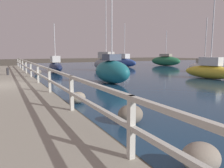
{
  "coord_description": "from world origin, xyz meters",
  "views": [
    {
      "loc": [
        0.27,
        -12.49,
        1.98
      ],
      "look_at": [
        5.3,
        -2.49,
        0.36
      ],
      "focal_mm": 35.0,
      "sensor_mm": 36.0,
      "label": 1
    }
  ],
  "objects": [
    {
      "name": "railing",
      "position": [
        2.0,
        -0.0,
        1.02
      ],
      "size": [
        0.1,
        32.5,
        1.01
      ],
      "color": "beige",
      "rests_on": "dock_walkway"
    },
    {
      "name": "boulder_near_dock",
      "position": [
        3.38,
        -7.45,
        0.27
      ],
      "size": [
        0.72,
        0.65,
        0.54
      ],
      "color": "slate",
      "rests_on": "ground"
    },
    {
      "name": "mooring_bollard",
      "position": [
        0.6,
        5.42,
        0.61
      ],
      "size": [
        0.18,
        0.18,
        0.56
      ],
      "color": "#333338",
      "rests_on": "dock_walkway"
    },
    {
      "name": "sailboat_green",
      "position": [
        22.2,
        13.23,
        0.77
      ],
      "size": [
        3.1,
        4.82,
        5.21
      ],
      "rotation": [
        0.0,
        0.0,
        0.39
      ],
      "color": "#236B42",
      "rests_on": "water_surface"
    },
    {
      "name": "sailboat_yellow",
      "position": [
        14.38,
        -1.07,
        0.64
      ],
      "size": [
        1.87,
        4.33,
        6.22
      ],
      "rotation": [
        0.0,
        0.0,
        0.18
      ],
      "color": "gold",
      "rests_on": "water_surface"
    },
    {
      "name": "boulder_upstream",
      "position": [
        2.85,
        -4.38,
        0.22
      ],
      "size": [
        0.6,
        0.54,
        0.45
      ],
      "color": "gray",
      "rests_on": "ground"
    },
    {
      "name": "boulder_water_edge",
      "position": [
        3.09,
        7.93,
        0.24
      ],
      "size": [
        0.63,
        0.57,
        0.48
      ],
      "color": "slate",
      "rests_on": "ground"
    },
    {
      "name": "sailboat_gray",
      "position": [
        10.31,
        8.89,
        0.84
      ],
      "size": [
        2.26,
        4.18,
        7.78
      ],
      "rotation": [
        0.0,
        0.0,
        0.25
      ],
      "color": "gray",
      "rests_on": "water_surface"
    },
    {
      "name": "sailboat_teal",
      "position": [
        6.53,
        -0.01,
        0.81
      ],
      "size": [
        1.92,
        3.36,
        7.09
      ],
      "rotation": [
        0.0,
        0.0,
        0.19
      ],
      "color": "#1E707A",
      "rests_on": "water_surface"
    },
    {
      "name": "sailboat_navy",
      "position": [
        5.1,
        9.87,
        0.63
      ],
      "size": [
        1.41,
        4.77,
        4.8
      ],
      "rotation": [
        0.0,
        0.0,
        -0.07
      ],
      "color": "#192347",
      "rests_on": "water_surface"
    },
    {
      "name": "sailboat_blue",
      "position": [
        15.65,
        14.18,
        0.69
      ],
      "size": [
        1.49,
        5.29,
        5.96
      ],
      "rotation": [
        0.0,
        0.0,
        0.07
      ],
      "color": "#2D4C9E",
      "rests_on": "water_surface"
    },
    {
      "name": "boulder_far_strip",
      "position": [
        3.13,
        -10.1,
        0.25
      ],
      "size": [
        0.67,
        0.6,
        0.5
      ],
      "color": "gray",
      "rests_on": "ground"
    },
    {
      "name": "sailboat_white",
      "position": [
        18.38,
        2.9,
        0.57
      ],
      "size": [
        1.57,
        4.6,
        5.33
      ],
      "rotation": [
        0.0,
        0.0,
        -0.14
      ],
      "color": "white",
      "rests_on": "water_surface"
    }
  ]
}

